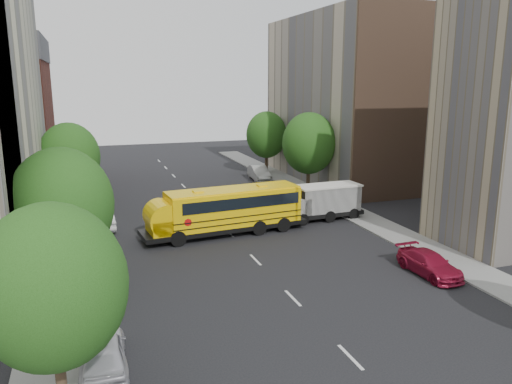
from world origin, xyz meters
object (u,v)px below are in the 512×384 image
street_tree_4 (309,143)px  school_bus (223,209)px  street_tree_2 (69,157)px  street_tree_5 (266,135)px  parked_car_4 (286,189)px  parked_car_1 (103,220)px  parked_car_2 (89,184)px  parked_car_3 (429,264)px  safari_truck (323,201)px  street_tree_1 (62,205)px  parked_car_0 (103,353)px  street_tree_0 (52,287)px  parked_car_5 (259,173)px

street_tree_4 → school_bus: street_tree_4 is taller
street_tree_2 → street_tree_4: street_tree_4 is taller
street_tree_5 → parked_car_4: size_ratio=1.98×
parked_car_1 → street_tree_4: bearing=-168.0°
parked_car_2 → parked_car_3: 35.36m
street_tree_2 → safari_truck: (19.22, -8.84, -3.32)m
street_tree_1 → safari_truck: size_ratio=1.17×
parked_car_0 → parked_car_1: size_ratio=1.09×
street_tree_1 → parked_car_4: bearing=42.7°
street_tree_0 → street_tree_2: (0.00, 28.00, 0.19)m
safari_truck → parked_car_2: 24.96m
street_tree_1 → street_tree_5: (22.00, 30.00, -0.25)m
school_bus → parked_car_1: school_bus is taller
street_tree_2 → parked_car_4: size_ratio=2.04×
street_tree_1 → street_tree_2: size_ratio=1.03×
street_tree_1 → parked_car_5: street_tree_1 is taller
street_tree_5 → parked_car_1: bearing=-138.1°
street_tree_4 → parked_car_5: size_ratio=1.66×
safari_truck → street_tree_2: bearing=152.9°
street_tree_5 → parked_car_4: street_tree_5 is taller
street_tree_2 → safari_truck: street_tree_2 is taller
parked_car_4 → street_tree_0: bearing=-122.8°
parked_car_2 → parked_car_5: parked_car_5 is taller
street_tree_1 → parked_car_1: street_tree_1 is taller
parked_car_0 → parked_car_4: (18.40, 25.99, -0.12)m
safari_truck → parked_car_5: size_ratio=1.39×
street_tree_0 → parked_car_2: (1.40, 36.62, -3.95)m
parked_car_3 → parked_car_4: parked_car_3 is taller
street_tree_2 → parked_car_2: bearing=80.8°
street_tree_1 → street_tree_5: street_tree_1 is taller
safari_truck → parked_car_0: (-17.82, -16.90, -0.74)m
street_tree_4 → street_tree_5: 12.01m
street_tree_1 → parked_car_0: street_tree_1 is taller
street_tree_1 → safari_truck: 21.57m
school_bus → parked_car_3: size_ratio=2.73×
parked_car_2 → street_tree_4: bearing=156.3°
street_tree_0 → parked_car_1: (2.20, 22.21, -3.96)m
street_tree_0 → street_tree_4: size_ratio=0.91×
street_tree_0 → street_tree_4: street_tree_4 is taller
parked_car_5 → parked_car_4: bearing=-85.6°
street_tree_2 → school_bus: (10.51, -10.16, -2.89)m
street_tree_2 → school_bus: bearing=-44.0°
street_tree_2 → safari_truck: size_ratio=1.14×
safari_truck → parked_car_1: safari_truck is taller
safari_truck → parked_car_3: 12.78m
street_tree_2 → parked_car_0: (1.40, -25.73, -4.06)m
school_bus → parked_car_0: school_bus is taller
street_tree_5 → safari_truck: (-2.78, -20.84, -3.20)m
parked_car_2 → parked_car_4: 20.21m
parked_car_4 → parked_car_0: bearing=-123.1°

